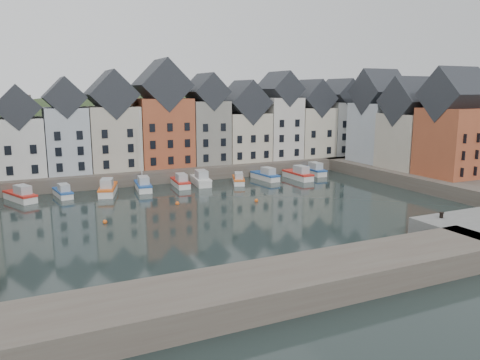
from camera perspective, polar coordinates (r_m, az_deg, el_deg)
ground at (r=55.48m, az=-1.17°, el=-4.37°), size 260.00×260.00×0.00m
far_quay at (r=82.98m, az=-9.63°, el=1.27°), size 90.00×16.00×2.00m
right_quay at (r=79.56m, az=23.00°, el=0.15°), size 14.00×54.00×2.00m
near_wall at (r=32.34m, az=-1.51°, el=-13.90°), size 50.00×6.00×2.00m
hillside at (r=111.98m, az=-12.94°, el=-6.34°), size 153.60×70.40×64.00m
far_terrace at (r=81.07m, az=-7.23°, el=6.73°), size 72.37×8.16×17.78m
right_terrace at (r=81.33m, az=20.28°, el=6.19°), size 8.30×24.25×16.36m
mooring_buoys at (r=58.87m, az=-6.86°, el=-3.40°), size 20.50×5.50×0.50m
boat_a at (r=69.15m, az=-25.17°, el=-1.74°), size 4.37×6.65×2.45m
boat_b at (r=69.59m, az=-20.77°, el=-1.42°), size 2.46×5.69×2.11m
boat_c at (r=69.30m, az=-15.81°, el=-1.05°), size 3.88×7.12×2.61m
boat_d at (r=70.87m, az=-11.73°, el=-0.60°), size 2.62×6.46×12.02m
boat_e at (r=72.63m, az=-7.27°, el=-0.25°), size 2.34×6.21×2.34m
boat_f at (r=73.84m, az=-4.86°, el=0.04°), size 2.84×7.02×2.62m
boat_g at (r=74.44m, az=-0.18°, el=0.04°), size 3.54×5.66×2.08m
boat_h at (r=77.64m, az=3.13°, el=0.54°), size 2.61×6.36×2.37m
boat_i at (r=78.71m, az=7.13°, el=0.66°), size 2.25×6.78×2.59m
boat_j at (r=83.42m, az=8.90°, el=1.17°), size 2.23×6.55×2.49m
mooring_bollard at (r=51.10m, az=23.34°, el=-3.92°), size 0.48×0.48×0.56m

